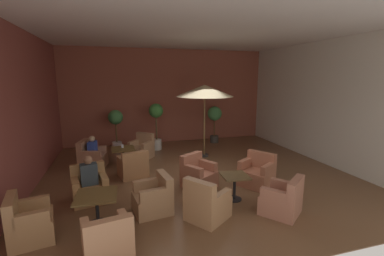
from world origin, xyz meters
TOP-DOWN VIEW (x-y plane):
  - ground_plane at (0.00, 0.00)m, footprint 9.11×8.64m
  - wall_back_brick at (0.00, 4.28)m, footprint 9.11×0.08m
  - wall_left_accent at (-4.51, 0.00)m, footprint 0.08×8.64m
  - wall_right_plain at (4.51, 0.00)m, footprint 0.08×8.64m
  - ceiling_slab at (0.00, 0.00)m, footprint 9.11×8.64m
  - cafe_table_front_left at (-2.12, 1.24)m, footprint 0.75×0.75m
  - armchair_front_left_north at (-3.12, 1.48)m, footprint 0.93×0.91m
  - armchair_front_left_east at (-1.88, 0.24)m, footprint 0.92×0.88m
  - armchair_front_left_south at (-1.45, 2.02)m, footprint 1.01×1.01m
  - cafe_table_front_right at (-2.75, -2.20)m, footprint 0.83×0.83m
  - armchair_front_right_north at (-1.59, -2.03)m, footprint 0.86×0.82m
  - armchair_front_right_east at (-2.98, -1.05)m, footprint 0.91×0.88m
  - armchair_front_right_south at (-3.89, -2.44)m, footprint 0.85×0.89m
  - armchair_front_right_west at (-2.53, -3.35)m, footprint 0.86×0.84m
  - cafe_table_mid_center at (0.35, -2.00)m, footprint 0.66×0.66m
  - armchair_mid_center_north at (1.31, -1.37)m, footprint 1.05×1.08m
  - armchair_mid_center_east at (-0.26, -1.02)m, footprint 1.03×1.03m
  - armchair_mid_center_south at (-0.59, -2.66)m, footprint 1.05×1.03m
  - armchair_mid_center_west at (1.06, -2.90)m, footprint 1.05×1.05m
  - patio_umbrella_tall_red at (0.81, 1.57)m, footprint 2.07×2.07m
  - potted_tree_left_corner at (-2.31, 3.46)m, footprint 0.59×0.59m
  - potted_tree_mid_left at (1.94, 3.47)m, footprint 0.63×0.63m
  - potted_tree_mid_right at (-0.74, 3.01)m, footprint 0.57×0.57m
  - patron_blue_shirt at (-2.97, -1.09)m, footprint 0.41×0.30m
  - patron_by_window at (-3.08, 1.47)m, footprint 0.30×0.40m
  - iced_drink_cup at (-2.14, 1.31)m, footprint 0.08×0.08m

SIDE VIEW (x-z plane):
  - ground_plane at x=0.00m, z-range -0.02..0.00m
  - armchair_front_left_east at x=-1.88m, z-range -0.10..0.70m
  - armchair_front_right_west at x=-2.53m, z-range -0.10..0.71m
  - armchair_front_right_north at x=-1.59m, z-range -0.10..0.72m
  - armchair_front_right_east at x=-2.98m, z-range -0.12..0.74m
  - armchair_mid_center_west at x=1.06m, z-range -0.11..0.73m
  - armchair_front_left_north at x=-3.12m, z-range -0.13..0.77m
  - armchair_front_left_south at x=-1.45m, z-range -0.12..0.77m
  - armchair_front_right_south at x=-3.89m, z-range -0.11..0.76m
  - armchair_mid_center_east at x=-0.26m, z-range -0.11..0.77m
  - armchair_mid_center_north at x=1.31m, z-range -0.12..0.77m
  - armchair_mid_center_south at x=-0.59m, z-range -0.13..0.79m
  - cafe_table_mid_center at x=0.35m, z-range 0.15..0.77m
  - cafe_table_front_left at x=-2.12m, z-range 0.16..0.78m
  - cafe_table_front_right at x=-2.75m, z-range 0.20..0.82m
  - iced_drink_cup at x=-2.14m, z-range 0.62..0.73m
  - patron_by_window at x=-3.08m, z-range 0.40..1.00m
  - patron_blue_shirt at x=-2.97m, z-range 0.37..1.07m
  - potted_tree_left_corner at x=-2.31m, z-range 0.29..1.92m
  - potted_tree_mid_left at x=1.94m, z-range 0.32..1.96m
  - potted_tree_mid_right at x=-0.74m, z-range 0.31..2.19m
  - wall_back_brick at x=0.00m, z-range 0.00..4.13m
  - wall_left_accent at x=-4.51m, z-range 0.00..4.13m
  - wall_right_plain at x=4.51m, z-range 0.00..4.13m
  - patio_umbrella_tall_red at x=0.81m, z-range 1.10..3.74m
  - ceiling_slab at x=0.00m, z-range 4.13..4.19m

